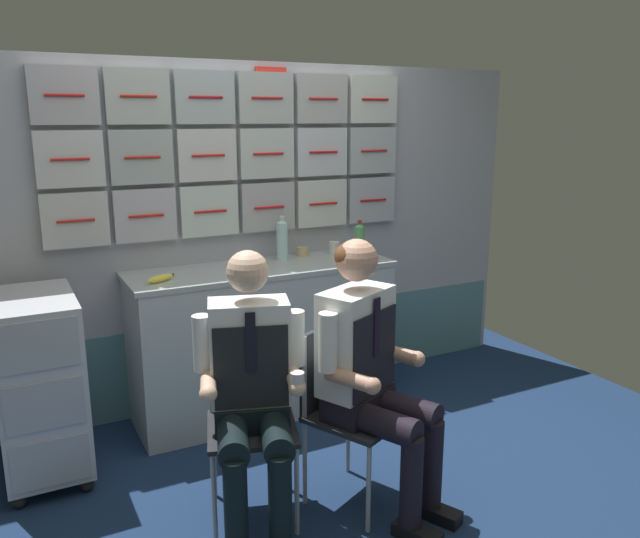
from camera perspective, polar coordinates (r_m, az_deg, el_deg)
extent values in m
cube|color=#182C4E|center=(3.34, 1.60, -20.10)|extent=(4.80, 4.80, 0.04)
cube|color=#ADACB9|center=(4.11, -7.63, 2.85)|extent=(4.20, 0.06, 2.15)
cube|color=teal|center=(4.30, -7.13, -7.75)|extent=(4.12, 0.01, 0.55)
cube|color=silver|center=(3.81, -20.99, 4.11)|extent=(0.36, 0.06, 0.31)
cylinder|color=red|center=(3.77, -20.93, 4.03)|extent=(0.20, 0.01, 0.01)
cube|color=#BBB8C3|center=(3.87, -15.33, 4.66)|extent=(0.36, 0.06, 0.31)
cylinder|color=red|center=(3.83, -15.21, 4.59)|extent=(0.20, 0.01, 0.01)
cube|color=silver|center=(3.97, -9.88, 5.15)|extent=(0.36, 0.06, 0.31)
cylinder|color=red|center=(3.93, -9.71, 5.08)|extent=(0.20, 0.01, 0.01)
cube|color=#AFADB2|center=(4.10, -4.73, 5.56)|extent=(0.36, 0.06, 0.31)
cylinder|color=red|center=(4.06, -4.52, 5.50)|extent=(0.20, 0.01, 0.01)
cube|color=silver|center=(4.26, 0.08, 5.91)|extent=(0.36, 0.06, 0.31)
cylinder|color=red|center=(4.22, 0.32, 5.85)|extent=(0.20, 0.01, 0.01)
cube|color=#ADB0BB|center=(4.45, 4.51, 6.19)|extent=(0.36, 0.06, 0.31)
cylinder|color=red|center=(4.41, 4.78, 6.13)|extent=(0.20, 0.01, 0.01)
cube|color=silver|center=(3.78, -21.42, 9.11)|extent=(0.36, 0.06, 0.31)
cylinder|color=red|center=(3.74, -21.36, 9.08)|extent=(0.20, 0.01, 0.01)
cube|color=#A6AEAD|center=(3.84, -15.64, 9.59)|extent=(0.36, 0.06, 0.31)
cylinder|color=red|center=(3.80, -15.52, 9.57)|extent=(0.20, 0.01, 0.01)
cube|color=silver|center=(3.93, -10.08, 9.96)|extent=(0.36, 0.06, 0.31)
cylinder|color=red|center=(3.90, -9.91, 9.94)|extent=(0.20, 0.01, 0.01)
cube|color=silver|center=(4.06, -4.82, 10.23)|extent=(0.36, 0.06, 0.31)
cylinder|color=red|center=(4.03, -4.61, 10.20)|extent=(0.20, 0.01, 0.01)
cube|color=silver|center=(4.23, 0.08, 10.40)|extent=(0.36, 0.06, 0.31)
cylinder|color=red|center=(4.19, 0.32, 10.37)|extent=(0.20, 0.01, 0.01)
cube|color=#B0B8BC|center=(4.42, 4.60, 10.49)|extent=(0.36, 0.06, 0.31)
cylinder|color=red|center=(4.38, 4.86, 10.46)|extent=(0.20, 0.01, 0.01)
cube|color=#B0AAB1|center=(3.77, -21.87, 14.17)|extent=(0.36, 0.06, 0.31)
cylinder|color=red|center=(3.73, -21.81, 14.19)|extent=(0.20, 0.01, 0.01)
cube|color=#B1B7B1|center=(3.83, -15.97, 14.58)|extent=(0.36, 0.06, 0.31)
cylinder|color=red|center=(3.79, -15.85, 14.60)|extent=(0.20, 0.01, 0.01)
cube|color=#A9B7B7|center=(3.93, -10.29, 14.83)|extent=(0.36, 0.06, 0.31)
cylinder|color=red|center=(3.89, -10.11, 14.85)|extent=(0.20, 0.01, 0.01)
cube|color=#B2B5B2|center=(4.06, -4.91, 14.94)|extent=(0.36, 0.06, 0.31)
cylinder|color=red|center=(4.02, -4.70, 14.96)|extent=(0.20, 0.01, 0.01)
cube|color=#B1B0AF|center=(4.22, 0.08, 14.93)|extent=(0.36, 0.06, 0.31)
cylinder|color=red|center=(4.19, 0.33, 14.94)|extent=(0.20, 0.01, 0.01)
cube|color=silver|center=(4.41, 4.68, 14.83)|extent=(0.36, 0.06, 0.31)
cylinder|color=red|center=(4.38, 4.95, 14.83)|extent=(0.20, 0.01, 0.01)
cube|color=red|center=(4.09, -4.41, 17.16)|extent=(0.20, 0.02, 0.05)
cube|color=#B2BCBF|center=(4.03, -5.07, -6.46)|extent=(1.59, 0.52, 0.91)
cube|color=#A2ADAF|center=(3.90, -5.22, 0.02)|extent=(1.62, 0.53, 0.03)
sphere|color=black|center=(3.55, -25.24, -18.19)|extent=(0.07, 0.07, 0.07)
sphere|color=black|center=(3.56, -20.03, -17.57)|extent=(0.07, 0.07, 0.07)
sphere|color=black|center=(4.04, -25.61, -14.26)|extent=(0.07, 0.07, 0.07)
sphere|color=black|center=(4.05, -21.11, -13.75)|extent=(0.07, 0.07, 0.07)
cube|color=silver|center=(3.59, -23.72, -9.12)|extent=(0.40, 0.64, 0.89)
cube|color=#ACAFB7|center=(3.42, -22.83, -15.67)|extent=(0.35, 0.01, 0.24)
cube|color=#ACAFB7|center=(3.29, -23.31, -11.15)|extent=(0.35, 0.01, 0.24)
cube|color=#ACAFB7|center=(3.19, -23.80, -6.29)|extent=(0.35, 0.01, 0.24)
cylinder|color=#28282D|center=(3.17, -24.05, -3.97)|extent=(0.32, 0.02, 0.02)
cylinder|color=#A8AAAF|center=(2.97, -9.42, -19.57)|extent=(0.02, 0.02, 0.43)
cylinder|color=#A8AAAF|center=(2.98, -2.08, -19.18)|extent=(0.02, 0.02, 0.43)
cylinder|color=#A8AAAF|center=(3.28, -9.46, -16.15)|extent=(0.02, 0.02, 0.43)
cylinder|color=#A8AAAF|center=(3.29, -2.93, -15.83)|extent=(0.02, 0.02, 0.43)
cube|color=#25262A|center=(3.01, -6.08, -13.95)|extent=(0.50, 0.50, 0.02)
cube|color=#25262A|center=(3.10, -6.40, -8.87)|extent=(0.36, 0.14, 0.40)
cylinder|color=#A8AAAF|center=(3.09, -9.77, -9.08)|extent=(0.02, 0.02, 0.40)
cylinder|color=#A8AAAF|center=(3.10, -3.03, -8.77)|extent=(0.02, 0.02, 0.40)
cylinder|color=black|center=(2.81, -7.51, -20.24)|extent=(0.10, 0.10, 0.42)
cylinder|color=black|center=(2.82, -3.57, -20.02)|extent=(0.10, 0.10, 0.42)
cylinder|color=black|center=(2.83, -7.79, -14.48)|extent=(0.24, 0.39, 0.13)
cylinder|color=black|center=(2.84, -4.00, -14.29)|extent=(0.24, 0.39, 0.13)
cube|color=black|center=(2.98, -6.12, -12.74)|extent=(0.38, 0.29, 0.12)
cube|color=white|center=(2.88, -6.29, -7.31)|extent=(0.39, 0.29, 0.47)
cube|color=black|center=(2.80, -6.14, -8.76)|extent=(0.31, 0.11, 0.37)
cube|color=black|center=(2.75, -6.20, -6.48)|extent=(0.04, 0.02, 0.26)
cylinder|color=white|center=(2.86, -10.45, -6.52)|extent=(0.08, 0.08, 0.25)
cylinder|color=beige|center=(2.82, -9.93, -10.04)|extent=(0.14, 0.24, 0.07)
sphere|color=beige|center=(2.72, -9.94, -10.92)|extent=(0.08, 0.08, 0.08)
cylinder|color=white|center=(2.88, -2.21, -6.16)|extent=(0.08, 0.08, 0.25)
cylinder|color=beige|center=(2.84, -2.31, -9.68)|extent=(0.14, 0.24, 0.07)
sphere|color=beige|center=(2.74, -2.03, -10.54)|extent=(0.08, 0.08, 0.08)
cylinder|color=silver|center=(2.72, -2.04, -9.77)|extent=(0.06, 0.06, 0.06)
sphere|color=beige|center=(2.77, -6.48, -0.22)|extent=(0.19, 0.19, 0.19)
ellipsoid|color=brown|center=(2.78, -6.51, 0.18)|extent=(0.22, 0.21, 0.13)
cylinder|color=#A8AAAF|center=(3.01, 4.31, -18.96)|extent=(0.02, 0.02, 0.43)
cylinder|color=#A8AAAF|center=(3.27, 7.91, -16.14)|extent=(0.02, 0.02, 0.43)
cylinder|color=#A8AAAF|center=(3.18, -1.36, -16.89)|extent=(0.02, 0.02, 0.43)
cylinder|color=#A8AAAF|center=(3.44, 2.52, -14.46)|extent=(0.02, 0.02, 0.43)
cube|color=#25262A|center=(3.11, 3.41, -12.96)|extent=(0.53, 0.53, 0.02)
cube|color=#25262A|center=(3.12, 0.54, -8.57)|extent=(0.34, 0.18, 0.40)
cylinder|color=#A8AAAF|center=(2.99, -1.41, -9.64)|extent=(0.02, 0.02, 0.40)
cylinder|color=#A8AAAF|center=(3.26, 2.60, -7.66)|extent=(0.02, 0.02, 0.40)
cube|color=black|center=(3.08, 8.67, -22.29)|extent=(0.18, 0.24, 0.06)
cube|color=black|center=(3.22, 10.42, -20.61)|extent=(0.18, 0.24, 0.06)
cylinder|color=black|center=(2.97, 8.13, -18.27)|extent=(0.10, 0.10, 0.42)
cylinder|color=black|center=(3.11, 9.93, -16.72)|extent=(0.10, 0.10, 0.42)
cylinder|color=black|center=(2.93, 5.24, -13.44)|extent=(0.28, 0.40, 0.13)
cylinder|color=black|center=(3.08, 7.18, -12.12)|extent=(0.28, 0.40, 0.13)
cube|color=black|center=(3.08, 3.42, -11.78)|extent=(0.40, 0.33, 0.12)
cube|color=white|center=(2.97, 3.18, -6.38)|extent=(0.42, 0.34, 0.49)
cube|color=black|center=(2.93, 4.89, -7.51)|extent=(0.31, 0.15, 0.39)
cube|color=black|center=(2.89, 5.08, -5.19)|extent=(0.04, 0.03, 0.27)
cylinder|color=white|center=(2.79, 0.72, -6.54)|extent=(0.08, 0.08, 0.26)
cylinder|color=tan|center=(2.80, 2.78, -9.81)|extent=(0.17, 0.25, 0.07)
sphere|color=tan|center=(2.75, 4.69, -10.34)|extent=(0.08, 0.08, 0.08)
cylinder|color=white|center=(3.13, 5.40, -4.39)|extent=(0.08, 0.08, 0.26)
cylinder|color=tan|center=(3.11, 6.87, -7.52)|extent=(0.17, 0.25, 0.07)
sphere|color=tan|center=(3.06, 8.66, -7.93)|extent=(0.08, 0.08, 0.08)
sphere|color=tan|center=(2.87, 3.28, 0.79)|extent=(0.19, 0.19, 0.19)
ellipsoid|color=brown|center=(2.87, 3.05, 1.16)|extent=(0.25, 0.24, 0.14)
cylinder|color=#52A35D|center=(4.08, 3.52, 2.36)|extent=(0.06, 0.06, 0.21)
cone|color=#52A35D|center=(4.06, 3.55, 3.95)|extent=(0.06, 0.06, 0.02)
cylinder|color=red|center=(4.06, 3.55, 4.26)|extent=(0.03, 0.03, 0.02)
cylinder|color=silver|center=(4.05, -3.40, 2.48)|extent=(0.07, 0.07, 0.24)
cone|color=silver|center=(4.03, -3.42, 4.29)|extent=(0.07, 0.07, 0.02)
cylinder|color=silver|center=(4.02, -3.43, 4.60)|extent=(0.03, 0.03, 0.02)
cylinder|color=tan|center=(4.17, -1.58, 1.57)|extent=(0.07, 0.07, 0.06)
cylinder|color=#382114|center=(4.16, -1.58, 1.87)|extent=(0.06, 0.06, 0.01)
cylinder|color=silver|center=(4.23, 1.30, 1.91)|extent=(0.07, 0.07, 0.08)
cylinder|color=#382114|center=(4.23, 1.30, 2.36)|extent=(0.06, 0.06, 0.01)
ellipsoid|color=yellow|center=(3.62, -14.04, -0.83)|extent=(0.17, 0.10, 0.04)
cylinder|color=#4C3819|center=(3.66, -12.97, -0.52)|extent=(0.01, 0.01, 0.02)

